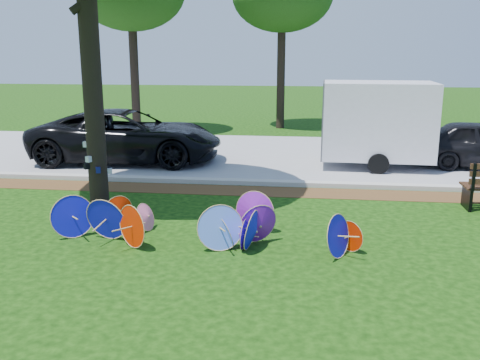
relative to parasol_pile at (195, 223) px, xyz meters
name	(u,v)px	position (x,y,z in m)	size (l,w,h in m)	color
ground	(197,257)	(0.17, -0.68, -0.38)	(90.00, 90.00, 0.00)	black
mulch_strip	(232,190)	(0.17, 3.82, -0.38)	(90.00, 1.00, 0.01)	#472D16
curb	(236,182)	(0.17, 4.52, -0.32)	(90.00, 0.30, 0.12)	#B7B5AD
street	(252,154)	(0.17, 8.67, -0.38)	(90.00, 8.00, 0.01)	gray
parasol_pile	(195,223)	(0.00, 0.00, 0.00)	(5.88, 1.90, 0.86)	pink
black_van	(127,136)	(-3.64, 7.02, 0.45)	(2.74, 5.94, 1.65)	black
cargo_trailer	(378,120)	(4.13, 7.21, 1.05)	(3.22, 2.04, 2.86)	silver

